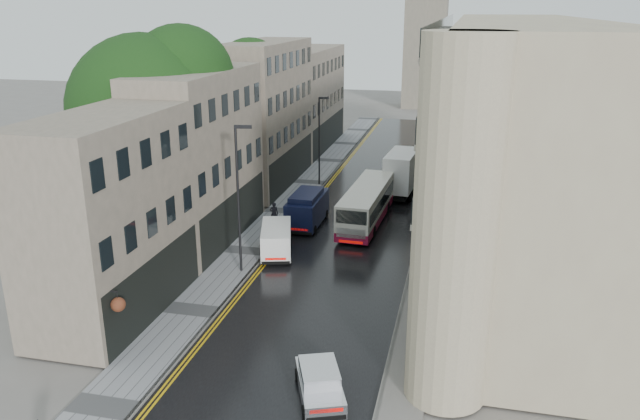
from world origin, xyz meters
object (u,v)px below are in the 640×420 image
at_px(lamp_post_far, 319,142).
at_px(white_van, 262,249).
at_px(silver_hatchback, 305,403).
at_px(lamp_post_near, 238,201).
at_px(white_lorry, 387,176).
at_px(tree_far, 227,115).
at_px(tree_near, 148,137).
at_px(pedestrian, 274,214).
at_px(navy_van, 288,214).
at_px(cream_bus, 343,216).

bearing_deg(lamp_post_far, white_van, -97.28).
distance_m(silver_hatchback, lamp_post_near, 14.71).
bearing_deg(white_lorry, tree_far, -176.82).
xyz_separation_m(tree_near, white_van, (8.20, -2.33, -5.98)).
relative_size(white_van, pedestrian, 2.50).
xyz_separation_m(tree_near, silver_hatchback, (14.44, -16.19, -6.25)).
xyz_separation_m(white_lorry, navy_van, (-5.61, -9.41, -0.55)).
xyz_separation_m(tree_far, silver_hatchback, (14.14, -29.19, -5.53)).
bearing_deg(white_lorry, lamp_post_near, -106.82).
height_order(white_van, lamp_post_near, lamp_post_near).
relative_size(tree_far, pedestrian, 7.48).
relative_size(tree_near, pedestrian, 8.34).
bearing_deg(navy_van, lamp_post_near, -96.04).
bearing_deg(pedestrian, lamp_post_far, -101.75).
relative_size(pedestrian, lamp_post_far, 0.22).
bearing_deg(white_van, tree_near, 148.53).
bearing_deg(cream_bus, white_van, -119.85).
xyz_separation_m(cream_bus, navy_van, (-3.81, -0.35, -0.06)).
bearing_deg(cream_bus, navy_van, -172.12).
relative_size(tree_far, silver_hatchback, 3.44).
xyz_separation_m(tree_far, lamp_post_far, (7.32, 2.23, -2.35)).
height_order(cream_bus, silver_hatchback, cream_bus).
bearing_deg(navy_van, white_lorry, 59.68).
bearing_deg(silver_hatchback, lamp_post_far, 81.11).
height_order(tree_near, cream_bus, tree_near).
relative_size(tree_near, silver_hatchback, 3.83).
xyz_separation_m(white_van, lamp_post_far, (-0.58, 17.56, 2.91)).
xyz_separation_m(tree_far, navy_van, (7.90, -9.69, -4.92)).
xyz_separation_m(lamp_post_near, lamp_post_far, (0.24, 19.05, -0.53)).
relative_size(tree_near, cream_bus, 1.40).
xyz_separation_m(tree_near, tree_far, (0.30, 13.00, -0.72)).
bearing_deg(white_lorry, navy_van, -116.40).
height_order(cream_bus, white_lorry, white_lorry).
bearing_deg(white_van, cream_bus, 41.94).
distance_m(tree_near, cream_bus, 13.74).
relative_size(white_lorry, white_van, 1.68).
bearing_deg(lamp_post_near, silver_hatchback, -68.24).
bearing_deg(white_van, white_lorry, 53.96).
xyz_separation_m(white_van, pedestrian, (-1.28, 6.60, -0.01)).
distance_m(tree_far, navy_van, 13.44).
xyz_separation_m(navy_van, lamp_post_near, (-0.81, -7.13, 3.09)).
distance_m(tree_near, pedestrian, 10.10).
distance_m(lamp_post_near, lamp_post_far, 19.06).
distance_m(white_lorry, lamp_post_near, 17.93).
distance_m(cream_bus, lamp_post_near, 9.31).
relative_size(cream_bus, white_van, 2.38).
height_order(cream_bus, pedestrian, cream_bus).
xyz_separation_m(silver_hatchback, lamp_post_far, (-6.82, 31.42, 3.18)).
xyz_separation_m(silver_hatchback, pedestrian, (-7.52, 20.46, 0.25)).
height_order(lamp_post_near, lamp_post_far, lamp_post_near).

